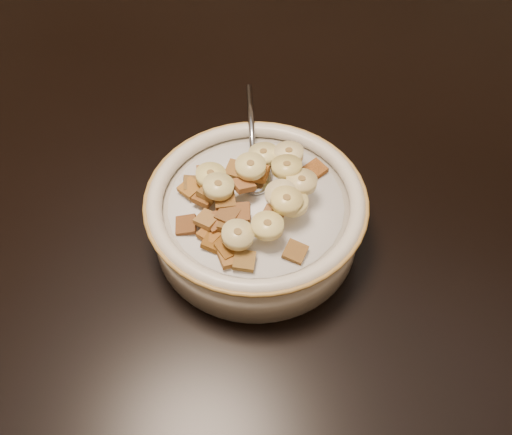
% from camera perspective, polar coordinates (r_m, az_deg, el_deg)
% --- Properties ---
extents(floor, '(4.00, 4.50, 0.10)m').
position_cam_1_polar(floor, '(1.41, -3.12, -15.62)').
color(floor, '#422816').
rests_on(floor, ground).
extents(table, '(1.43, 0.95, 0.04)m').
position_cam_1_polar(table, '(0.75, -5.67, 7.73)').
color(table, black).
rests_on(table, floor).
extents(cereal_bowl, '(0.22, 0.22, 0.05)m').
position_cam_1_polar(cereal_bowl, '(0.60, 0.00, -0.23)').
color(cereal_bowl, beige).
rests_on(cereal_bowl, table).
extents(milk, '(0.18, 0.18, 0.00)m').
position_cam_1_polar(milk, '(0.58, 0.00, 1.35)').
color(milk, white).
rests_on(milk, cereal_bowl).
extents(spoon, '(0.06, 0.06, 0.01)m').
position_cam_1_polar(spoon, '(0.60, -0.17, 4.17)').
color(spoon, '#9BA2AF').
rests_on(spoon, cereal_bowl).
extents(cereal_square_0, '(0.02, 0.02, 0.01)m').
position_cam_1_polar(cereal_square_0, '(0.55, -4.23, -2.48)').
color(cereal_square_0, brown).
rests_on(cereal_square_0, milk).
extents(cereal_square_1, '(0.02, 0.02, 0.01)m').
position_cam_1_polar(cereal_square_1, '(0.62, 0.83, 6.07)').
color(cereal_square_1, brown).
rests_on(cereal_square_1, milk).
extents(cereal_square_2, '(0.02, 0.02, 0.01)m').
position_cam_1_polar(cereal_square_2, '(0.57, -4.63, 2.47)').
color(cereal_square_2, brown).
rests_on(cereal_square_2, milk).
extents(cereal_square_3, '(0.03, 0.03, 0.01)m').
position_cam_1_polar(cereal_square_3, '(0.54, -2.59, -4.07)').
color(cereal_square_3, olive).
rests_on(cereal_square_3, milk).
extents(cereal_square_4, '(0.02, 0.02, 0.01)m').
position_cam_1_polar(cereal_square_4, '(0.55, -2.83, 0.29)').
color(cereal_square_4, brown).
rests_on(cereal_square_4, milk).
extents(cereal_square_5, '(0.03, 0.03, 0.01)m').
position_cam_1_polar(cereal_square_5, '(0.60, -5.00, 4.40)').
color(cereal_square_5, brown).
rests_on(cereal_square_5, milk).
extents(cereal_square_6, '(0.02, 0.02, 0.01)m').
position_cam_1_polar(cereal_square_6, '(0.59, 0.23, 4.39)').
color(cereal_square_6, '#9A5B1A').
rests_on(cereal_square_6, milk).
extents(cereal_square_7, '(0.03, 0.03, 0.01)m').
position_cam_1_polar(cereal_square_7, '(0.56, -3.10, 1.75)').
color(cereal_square_7, brown).
rests_on(cereal_square_7, milk).
extents(cereal_square_8, '(0.02, 0.02, 0.01)m').
position_cam_1_polar(cereal_square_8, '(0.55, -2.69, -0.63)').
color(cereal_square_8, brown).
rests_on(cereal_square_8, milk).
extents(cereal_square_9, '(0.03, 0.03, 0.01)m').
position_cam_1_polar(cereal_square_9, '(0.57, -1.31, 3.27)').
color(cereal_square_9, brown).
rests_on(cereal_square_9, milk).
extents(cereal_square_10, '(0.03, 0.03, 0.01)m').
position_cam_1_polar(cereal_square_10, '(0.56, -1.61, 0.48)').
color(cereal_square_10, brown).
rests_on(cereal_square_10, milk).
extents(cereal_square_11, '(0.02, 0.02, 0.01)m').
position_cam_1_polar(cereal_square_11, '(0.56, -4.91, -0.21)').
color(cereal_square_11, brown).
rests_on(cereal_square_11, milk).
extents(cereal_square_12, '(0.03, 0.03, 0.01)m').
position_cam_1_polar(cereal_square_12, '(0.61, 5.95, 4.81)').
color(cereal_square_12, '#94511E').
rests_on(cereal_square_12, milk).
extents(cereal_square_13, '(0.02, 0.02, 0.01)m').
position_cam_1_polar(cereal_square_13, '(0.53, -1.19, -4.32)').
color(cereal_square_13, olive).
rests_on(cereal_square_13, milk).
extents(cereal_square_14, '(0.03, 0.03, 0.01)m').
position_cam_1_polar(cereal_square_14, '(0.56, -7.01, -0.76)').
color(cereal_square_14, brown).
rests_on(cereal_square_14, milk).
extents(cereal_square_15, '(0.03, 0.03, 0.01)m').
position_cam_1_polar(cereal_square_15, '(0.59, -6.31, 3.31)').
color(cereal_square_15, brown).
rests_on(cereal_square_15, milk).
extents(cereal_square_16, '(0.02, 0.02, 0.01)m').
position_cam_1_polar(cereal_square_16, '(0.60, -2.01, 4.81)').
color(cereal_square_16, brown).
rests_on(cereal_square_16, milk).
extents(cereal_square_17, '(0.03, 0.03, 0.01)m').
position_cam_1_polar(cereal_square_17, '(0.59, -6.58, 2.92)').
color(cereal_square_17, '#946029').
rests_on(cereal_square_17, milk).
extents(cereal_square_18, '(0.02, 0.02, 0.01)m').
position_cam_1_polar(cereal_square_18, '(0.54, 3.95, -3.45)').
color(cereal_square_18, brown).
rests_on(cereal_square_18, milk).
extents(cereal_square_19, '(0.03, 0.03, 0.01)m').
position_cam_1_polar(cereal_square_19, '(0.54, -2.81, -3.16)').
color(cereal_square_19, brown).
rests_on(cereal_square_19, milk).
extents(cereal_square_20, '(0.02, 0.02, 0.01)m').
position_cam_1_polar(cereal_square_20, '(0.58, -5.14, 1.96)').
color(cereal_square_20, brown).
rests_on(cereal_square_20, milk).
extents(cereal_square_21, '(0.02, 0.02, 0.01)m').
position_cam_1_polar(cereal_square_21, '(0.55, 1.62, 0.09)').
color(cereal_square_21, brown).
rests_on(cereal_square_21, milk).
extents(cereal_square_22, '(0.02, 0.03, 0.01)m').
position_cam_1_polar(cereal_square_22, '(0.55, -4.58, -1.64)').
color(cereal_square_22, '#955A1B').
rests_on(cereal_square_22, milk).
extents(cereal_square_23, '(0.03, 0.03, 0.01)m').
position_cam_1_polar(cereal_square_23, '(0.56, -3.98, -0.39)').
color(cereal_square_23, brown).
rests_on(cereal_square_23, milk).
extents(banana_slice_0, '(0.04, 0.04, 0.01)m').
position_cam_1_polar(banana_slice_0, '(0.55, 3.66, 1.47)').
color(banana_slice_0, '#F5DD8F').
rests_on(banana_slice_0, milk).
extents(banana_slice_1, '(0.03, 0.03, 0.01)m').
position_cam_1_polar(banana_slice_1, '(0.53, -1.83, -1.73)').
color(banana_slice_1, '#E8CE87').
rests_on(banana_slice_1, milk).
extents(banana_slice_2, '(0.04, 0.04, 0.01)m').
position_cam_1_polar(banana_slice_2, '(0.60, 3.29, 6.43)').
color(banana_slice_2, beige).
rests_on(banana_slice_2, milk).
extents(banana_slice_3, '(0.04, 0.04, 0.01)m').
position_cam_1_polar(banana_slice_3, '(0.58, -4.54, 4.19)').
color(banana_slice_3, '#E8DA77').
rests_on(banana_slice_3, milk).
extents(banana_slice_4, '(0.04, 0.04, 0.01)m').
position_cam_1_polar(banana_slice_4, '(0.53, 1.16, -0.83)').
color(banana_slice_4, '#FCE286').
rests_on(banana_slice_4, milk).
extents(banana_slice_5, '(0.04, 0.04, 0.01)m').
position_cam_1_polar(banana_slice_5, '(0.57, 4.58, 3.60)').
color(banana_slice_5, '#EECC81').
rests_on(banana_slice_5, milk).
extents(banana_slice_6, '(0.04, 0.04, 0.01)m').
position_cam_1_polar(banana_slice_6, '(0.56, 2.50, 2.34)').
color(banana_slice_6, '#F3E5A2').
rests_on(banana_slice_6, milk).
extents(banana_slice_7, '(0.04, 0.04, 0.01)m').
position_cam_1_polar(banana_slice_7, '(0.57, -0.55, 5.15)').
color(banana_slice_7, '#F4E581').
rests_on(banana_slice_7, milk).
extents(banana_slice_8, '(0.03, 0.03, 0.02)m').
position_cam_1_polar(banana_slice_8, '(0.58, 3.09, 5.07)').
color(banana_slice_8, '#E7CE74').
rests_on(banana_slice_8, milk).
extents(banana_slice_9, '(0.04, 0.04, 0.01)m').
position_cam_1_polar(banana_slice_9, '(0.60, 0.74, 6.34)').
color(banana_slice_9, '#F4E48B').
rests_on(banana_slice_9, milk).
extents(banana_slice_10, '(0.04, 0.04, 0.01)m').
position_cam_1_polar(banana_slice_10, '(0.56, -3.78, 3.13)').
color(banana_slice_10, '#E0CD7A').
rests_on(banana_slice_10, milk).
extents(banana_slice_11, '(0.03, 0.03, 0.01)m').
position_cam_1_polar(banana_slice_11, '(0.55, 3.07, 1.71)').
color(banana_slice_11, '#E1D774').
rests_on(banana_slice_11, milk).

